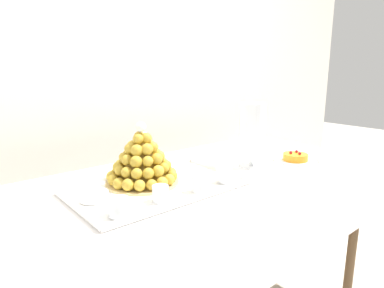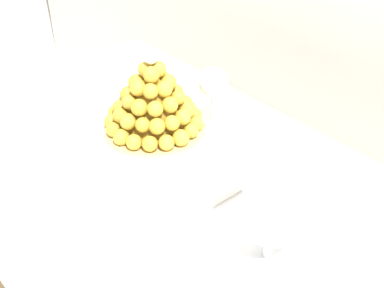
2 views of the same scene
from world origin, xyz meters
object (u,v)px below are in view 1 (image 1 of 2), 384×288
dessert_cup_left (119,208)px  fruit_tart_plate (295,159)px  dessert_cup_mid_left (160,194)px  dessert_cup_centre (198,184)px  creme_brulee_ramekin (94,196)px  serving_tray (158,188)px  croquembouche (142,161)px  macaron_goblet (253,128)px  wine_glass (142,141)px  dessert_cup_mid_right (224,175)px

dessert_cup_left → fruit_tart_plate: bearing=0.8°
dessert_cup_mid_left → fruit_tart_plate: bearing=0.3°
dessert_cup_centre → creme_brulee_ramekin: dessert_cup_centre is taller
serving_tray → croquembouche: size_ratio=2.26×
croquembouche → dessert_cup_centre: croquembouche is taller
creme_brulee_ramekin → dessert_cup_centre: bearing=-27.9°
dessert_cup_left → dessert_cup_mid_left: same height
croquembouche → creme_brulee_ramekin: size_ratio=2.92×
fruit_tart_plate → croquembouche: bearing=165.6°
creme_brulee_ramekin → dessert_cup_mid_left: bearing=-43.5°
dessert_cup_mid_left → macaron_goblet: bearing=8.7°
dessert_cup_mid_left → serving_tray: bearing=58.9°
croquembouche → dessert_cup_left: size_ratio=4.43×
creme_brulee_ramekin → macaron_goblet: macaron_goblet is taller
creme_brulee_ramekin → macaron_goblet: (0.71, -0.07, 0.15)m
serving_tray → macaron_goblet: 0.51m
macaron_goblet → fruit_tart_plate: macaron_goblet is taller
croquembouche → wine_glass: croquembouche is taller
serving_tray → dessert_cup_mid_left: bearing=-121.1°
dessert_cup_mid_left → fruit_tart_plate: 0.77m
croquembouche → dessert_cup_left: bearing=-136.0°
croquembouche → dessert_cup_centre: 0.23m
dessert_cup_mid_right → macaron_goblet: macaron_goblet is taller
wine_glass → dessert_cup_mid_right: bearing=-62.9°
dessert_cup_mid_right → macaron_goblet: size_ratio=0.22×
dessert_cup_centre → dessert_cup_left: bearing=179.0°
dessert_cup_centre → macaron_goblet: macaron_goblet is taller
serving_tray → dessert_cup_left: 0.26m
dessert_cup_centre → creme_brulee_ramekin: (-0.31, 0.16, -0.01)m
macaron_goblet → wine_glass: (-0.41, 0.23, -0.04)m
dessert_cup_left → creme_brulee_ramekin: size_ratio=0.66×
serving_tray → dessert_cup_mid_right: 0.25m
dessert_cup_left → wine_glass: (0.29, 0.33, 0.10)m
fruit_tart_plate → dessert_cup_mid_left: bearing=-179.7°
croquembouche → dessert_cup_mid_right: croquembouche is taller
croquembouche → serving_tray: bearing=-74.8°
dessert_cup_mid_left → dessert_cup_centre: (0.15, -0.01, 0.00)m
macaron_goblet → wine_glass: bearing=150.5°
dessert_cup_centre → wine_glass: (-0.02, 0.33, 0.10)m
dessert_cup_mid_left → dessert_cup_centre: 0.15m
dessert_cup_mid_left → macaron_goblet: size_ratio=0.19×
serving_tray → fruit_tart_plate: bearing=-9.1°
croquembouche → macaron_goblet: 0.51m
dessert_cup_centre → fruit_tart_plate: bearing=1.6°
dessert_cup_centre → creme_brulee_ramekin: size_ratio=0.63×
dessert_cup_left → fruit_tart_plate: 0.92m
dessert_cup_mid_right → macaron_goblet: (0.25, 0.08, 0.14)m
macaron_goblet → dessert_cup_centre: bearing=-166.2°
dessert_cup_left → croquembouche: bearing=44.0°
dessert_cup_left → serving_tray: bearing=29.1°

